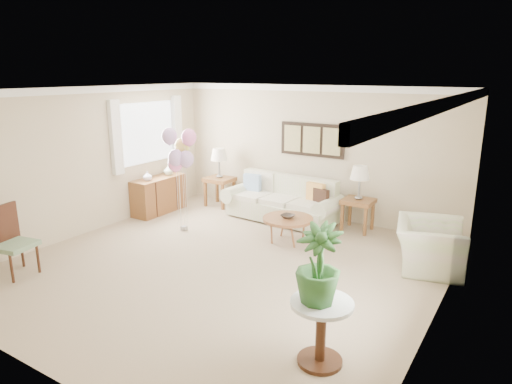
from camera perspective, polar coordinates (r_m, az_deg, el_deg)
ground_plane at (r=7.00m, az=-3.98°, el=-9.20°), size 6.00×6.00×0.00m
room_shell at (r=6.65m, az=-4.53°, el=4.21°), size 6.04×6.04×2.60m
wall_art_triptych at (r=9.05m, az=7.01°, el=6.48°), size 1.35×0.06×0.65m
sofa at (r=9.00m, az=3.39°, el=-1.38°), size 2.38×1.00×0.86m
end_table_left at (r=9.90m, az=-4.58°, el=1.24°), size 0.58×0.53×0.63m
end_table_right at (r=8.52m, az=12.65°, el=-1.52°), size 0.55×0.50×0.60m
lamp_left at (r=9.78m, az=-4.65°, el=4.58°), size 0.36×0.36×0.64m
lamp_right at (r=8.38m, az=12.87°, el=2.24°), size 0.35×0.35×0.62m
coffee_table at (r=7.81m, az=4.01°, el=-3.46°), size 0.86×0.86×0.44m
decor_bowl at (r=7.77m, az=3.99°, el=-3.05°), size 0.25×0.25×0.06m
armchair at (r=7.26m, az=20.85°, el=-6.29°), size 1.17×1.27×0.70m
side_table at (r=4.69m, az=8.18°, el=-15.20°), size 0.63×0.63×0.68m
potted_plant at (r=4.42m, az=7.80°, el=-8.94°), size 0.44×0.44×0.79m
accent_chair at (r=7.43m, az=-28.28°, el=-5.20°), size 0.58×0.58×1.01m
credenza at (r=9.66m, az=-12.06°, el=-0.36°), size 0.46×1.20×0.74m
vase_white at (r=9.33m, az=-13.42°, el=1.95°), size 0.23×0.23×0.18m
vase_sage at (r=9.75m, az=-10.89°, el=2.72°), size 0.26×0.26×0.21m
balloon_cluster at (r=8.19m, az=-9.52°, el=5.13°), size 0.53×0.54×1.91m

